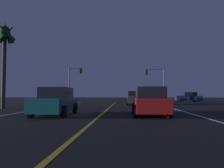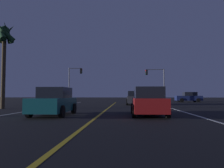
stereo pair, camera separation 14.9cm
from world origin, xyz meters
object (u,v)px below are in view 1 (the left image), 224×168
at_px(car_lead_same_lane, 150,102).
at_px(traffic_light_near_right, 155,78).
at_px(car_crossing_side, 189,97).
at_px(traffic_light_near_left, 75,77).
at_px(car_oncoming, 55,102).
at_px(car_ahead_far, 134,98).
at_px(palm_tree_left_mid, 5,39).

bearing_deg(car_lead_same_lane, traffic_light_near_right, -8.68).
height_order(car_crossing_side, car_lead_same_lane, same).
bearing_deg(car_lead_same_lane, traffic_light_near_left, 23.31).
height_order(car_crossing_side, car_oncoming, same).
bearing_deg(car_lead_same_lane, car_ahead_far, 1.10).
bearing_deg(car_oncoming, car_lead_same_lane, 91.45).
bearing_deg(palm_tree_left_mid, traffic_light_near_right, 47.69).
bearing_deg(traffic_light_near_right, car_oncoming, 68.28).
relative_size(car_lead_same_lane, car_ahead_far, 1.00).
distance_m(car_oncoming, car_lead_same_lane, 5.69).
xyz_separation_m(car_lead_same_lane, traffic_light_near_right, (3.50, 22.90, 3.24)).
bearing_deg(car_crossing_side, car_oncoming, 58.73).
relative_size(car_ahead_far, traffic_light_near_left, 0.75).
bearing_deg(car_crossing_side, car_ahead_far, 47.33).
relative_size(car_crossing_side, traffic_light_near_right, 0.79).
xyz_separation_m(car_crossing_side, car_lead_same_lane, (-9.42, -24.72, 0.00)).
bearing_deg(palm_tree_left_mid, car_crossing_side, 41.44).
distance_m(car_crossing_side, car_lead_same_lane, 26.46).
distance_m(traffic_light_near_right, palm_tree_left_mid, 23.54).
bearing_deg(car_oncoming, car_crossing_side, 148.73).
bearing_deg(car_ahead_far, car_crossing_side, -42.67).
xyz_separation_m(car_oncoming, palm_tree_left_mid, (-6.60, 5.71, 5.41)).
height_order(car_oncoming, car_ahead_far, same).
relative_size(car_crossing_side, traffic_light_near_left, 0.75).
distance_m(car_ahead_far, traffic_light_near_left, 13.38).
relative_size(traffic_light_near_left, palm_tree_left_mid, 0.74).
distance_m(car_oncoming, traffic_light_near_left, 23.67).
relative_size(car_ahead_far, palm_tree_left_mid, 0.55).
xyz_separation_m(car_crossing_side, palm_tree_left_mid, (-21.70, -19.16, 5.41)).
distance_m(car_oncoming, car_ahead_far, 15.34).
bearing_deg(car_oncoming, traffic_light_near_left, -169.71).
bearing_deg(car_oncoming, traffic_light_near_right, 158.28).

